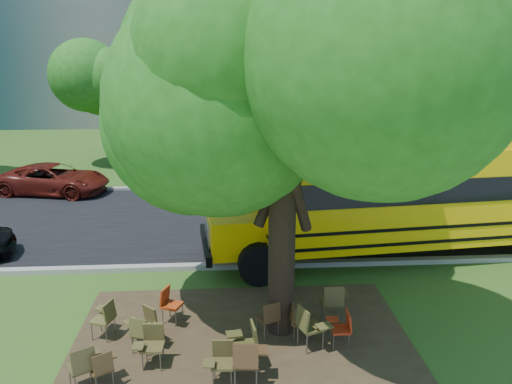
{
  "coord_description": "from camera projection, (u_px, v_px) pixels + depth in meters",
  "views": [
    {
      "loc": [
        0.71,
        -9.74,
        5.92
      ],
      "look_at": [
        1.58,
        4.12,
        1.87
      ],
      "focal_mm": 35.0,
      "sensor_mm": 36.0,
      "label": 1
    }
  ],
  "objects": [
    {
      "name": "ground",
      "position": [
        196.0,
        327.0,
        10.95
      ],
      "size": [
        160.0,
        160.0,
        0.0
      ],
      "primitive_type": "plane",
      "color": "#2D5119",
      "rests_on": "ground"
    },
    {
      "name": "dirt_patch",
      "position": [
        242.0,
        338.0,
        10.52
      ],
      "size": [
        7.0,
        4.5,
        0.03
      ],
      "primitive_type": "cube",
      "color": "#382819",
      "rests_on": "ground"
    },
    {
      "name": "asphalt_road",
      "position": [
        206.0,
        220.0,
        17.65
      ],
      "size": [
        80.0,
        8.0,
        0.04
      ],
      "primitive_type": "cube",
      "color": "black",
      "rests_on": "ground"
    },
    {
      "name": "kerb_near",
      "position": [
        202.0,
        267.0,
        13.8
      ],
      "size": [
        80.0,
        0.25,
        0.14
      ],
      "primitive_type": "cube",
      "color": "gray",
      "rests_on": "ground"
    },
    {
      "name": "kerb_far",
      "position": [
        209.0,
        187.0,
        21.56
      ],
      "size": [
        80.0,
        0.25,
        0.14
      ],
      "primitive_type": "cube",
      "color": "gray",
      "rests_on": "ground"
    },
    {
      "name": "bg_tree_2",
      "position": [
        109.0,
        82.0,
        24.8
      ],
      "size": [
        4.8,
        4.8,
        6.62
      ],
      "color": "black",
      "rests_on": "ground"
    },
    {
      "name": "bg_tree_3",
      "position": [
        379.0,
        66.0,
        23.44
      ],
      "size": [
        5.6,
        5.6,
        7.84
      ],
      "color": "black",
      "rests_on": "ground"
    },
    {
      "name": "main_tree",
      "position": [
        284.0,
        74.0,
        9.3
      ],
      "size": [
        7.2,
        7.2,
        9.05
      ],
      "color": "black",
      "rests_on": "ground"
    },
    {
      "name": "school_bus",
      "position": [
        458.0,
        188.0,
        14.68
      ],
      "size": [
        13.8,
        4.32,
        3.32
      ],
      "rotation": [
        0.0,
        0.0,
        0.1
      ],
      "color": "#FFC108",
      "rests_on": "ground"
    },
    {
      "name": "chair_0",
      "position": [
        84.0,
        363.0,
        8.78
      ],
      "size": [
        0.61,
        0.76,
        0.91
      ],
      "rotation": [
        0.0,
        0.0,
        0.55
      ],
      "color": "#483C1F",
      "rests_on": "ground"
    },
    {
      "name": "chair_1",
      "position": [
        143.0,
        331.0,
        9.87
      ],
      "size": [
        0.65,
        0.51,
        0.83
      ],
      "rotation": [
        0.0,
        0.0,
        -0.33
      ],
      "color": "brown",
      "rests_on": "ground"
    },
    {
      "name": "chair_2",
      "position": [
        103.0,
        366.0,
        8.84
      ],
      "size": [
        0.52,
        0.65,
        0.78
      ],
      "rotation": [
        0.0,
        0.0,
        0.57
      ],
      "color": "#4A321A",
      "rests_on": "ground"
    },
    {
      "name": "chair_3",
      "position": [
        151.0,
        342.0,
        9.48
      ],
      "size": [
        0.57,
        0.5,
        0.85
      ],
      "rotation": [
        0.0,
        0.0,
        3.08
      ],
      "color": "#4E4422",
      "rests_on": "ground"
    },
    {
      "name": "chair_4",
      "position": [
        248.0,
        359.0,
        8.84
      ],
      "size": [
        0.67,
        0.57,
        0.97
      ],
      "rotation": [
        0.0,
        0.0,
        -0.08
      ],
      "color": "#462C19",
      "rests_on": "ground"
    },
    {
      "name": "chair_5",
      "position": [
        221.0,
        358.0,
        9.0
      ],
      "size": [
        0.56,
        0.49,
        0.83
      ],
      "rotation": [
        0.0,
        0.0,
        3.08
      ],
      "color": "#4C4221",
      "rests_on": "ground"
    },
    {
      "name": "chair_6",
      "position": [
        343.0,
        325.0,
        10.11
      ],
      "size": [
        0.47,
        0.52,
        0.8
      ],
      "rotation": [
        0.0,
        0.0,
        1.55
      ],
      "color": "#B62C13",
      "rests_on": "ground"
    },
    {
      "name": "chair_7",
      "position": [
        309.0,
        324.0,
        9.96
      ],
      "size": [
        0.73,
        0.65,
        0.95
      ],
      "rotation": [
        0.0,
        0.0,
        -1.21
      ],
      "color": "#4C4721",
      "rests_on": "ground"
    },
    {
      "name": "chair_8",
      "position": [
        105.0,
        316.0,
        10.39
      ],
      "size": [
        0.53,
        0.68,
        0.86
      ],
      "rotation": [
        0.0,
        0.0,
        1.24
      ],
      "color": "brown",
      "rests_on": "ground"
    },
    {
      "name": "chair_9",
      "position": [
        145.0,
        322.0,
        10.14
      ],
      "size": [
        0.73,
        0.58,
        0.85
      ],
      "rotation": [
        0.0,
        0.0,
        2.38
      ],
      "color": "brown",
      "rests_on": "ground"
    },
    {
      "name": "chair_10",
      "position": [
        170.0,
        302.0,
        10.98
      ],
      "size": [
        0.53,
        0.67,
        0.83
      ],
      "rotation": [
        0.0,
        0.0,
        -1.96
      ],
      "color": "#A83611",
      "rests_on": "ground"
    },
    {
      "name": "chair_11",
      "position": [
        270.0,
        315.0,
        10.44
      ],
      "size": [
        0.57,
        0.65,
        0.84
      ],
      "rotation": [
        0.0,
        0.0,
        0.38
      ],
      "color": "#432A18",
      "rests_on": "ground"
    },
    {
      "name": "chair_12",
      "position": [
        298.0,
        318.0,
        10.36
      ],
      "size": [
        0.49,
        0.52,
        0.79
      ],
      "rotation": [
        0.0,
        0.0,
        4.76
      ],
      "color": "#4F351C",
      "rests_on": "ground"
    },
    {
      "name": "chair_13",
      "position": [
        334.0,
        299.0,
        10.93
      ],
      "size": [
        0.62,
        0.56,
        0.96
      ],
      "rotation": [
        0.0,
        0.0,
        -0.01
      ],
      "color": "#493E1F",
      "rests_on": "ground"
    },
    {
      "name": "chair_14",
      "position": [
        247.0,
        341.0,
        9.39
      ],
      "size": [
        0.63,
        0.63,
        0.95
      ],
      "rotation": [
        0.0,
        0.0,
        1.7
      ],
      "color": "#423F1C",
      "rests_on": "ground"
    },
    {
      "name": "bg_car_red",
      "position": [
        54.0,
        179.0,
        20.73
      ],
      "size": [
        4.85,
        2.98,
        1.25
      ],
      "primitive_type": "imported",
      "rotation": [
        0.0,
        0.0,
        1.36
      ],
      "color": "#52140E",
      "rests_on": "ground"
    }
  ]
}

